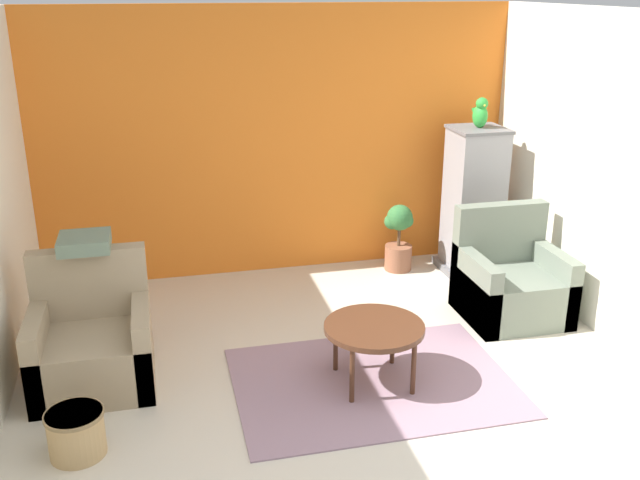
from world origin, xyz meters
TOP-DOWN VIEW (x-y plane):
  - ground_plane at (0.00, 0.00)m, footprint 20.00×20.00m
  - wall_back_accent at (0.00, 3.42)m, footprint 4.69×0.06m
  - wall_right at (2.31, 1.69)m, footprint 0.06×3.39m
  - area_rug at (0.24, 1.06)m, footprint 2.00×1.43m
  - coffee_table at (0.24, 1.06)m, footprint 0.72×0.72m
  - armchair_left at (-1.71, 1.53)m, footprint 0.83×0.77m
  - armchair_right at (1.73, 1.86)m, footprint 0.83×0.77m
  - birdcage at (1.83, 2.89)m, footprint 0.57×0.57m
  - parrot at (1.83, 2.89)m, footprint 0.13×0.24m
  - potted_plant at (1.14, 3.08)m, footprint 0.28×0.27m
  - wicker_basket at (-1.77, 0.68)m, footprint 0.36×0.36m
  - throw_pillow at (-1.71, 1.80)m, footprint 0.36×0.36m

SIDE VIEW (x-z plane):
  - ground_plane at x=0.00m, z-range 0.00..0.00m
  - area_rug at x=0.24m, z-range 0.00..0.01m
  - wicker_basket at x=-1.77m, z-range 0.01..0.31m
  - armchair_left at x=-1.71m, z-range -0.17..0.76m
  - armchair_right at x=1.73m, z-range -0.17..0.76m
  - potted_plant at x=1.14m, z-range 0.02..0.70m
  - coffee_table at x=0.24m, z-range 0.19..0.66m
  - birdcage at x=1.83m, z-range -0.01..1.44m
  - throw_pillow at x=-1.71m, z-range 0.94..1.04m
  - wall_back_accent at x=0.00m, z-range 0.00..2.57m
  - wall_right at x=2.31m, z-range 0.00..2.57m
  - parrot at x=1.83m, z-range 1.44..1.73m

